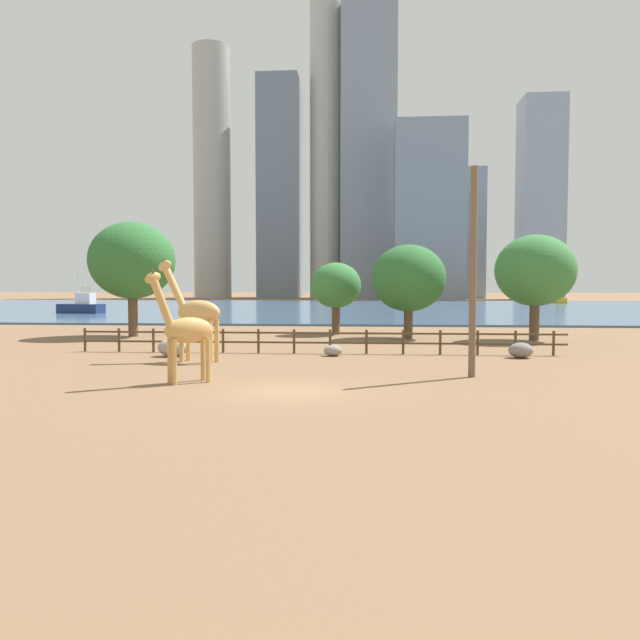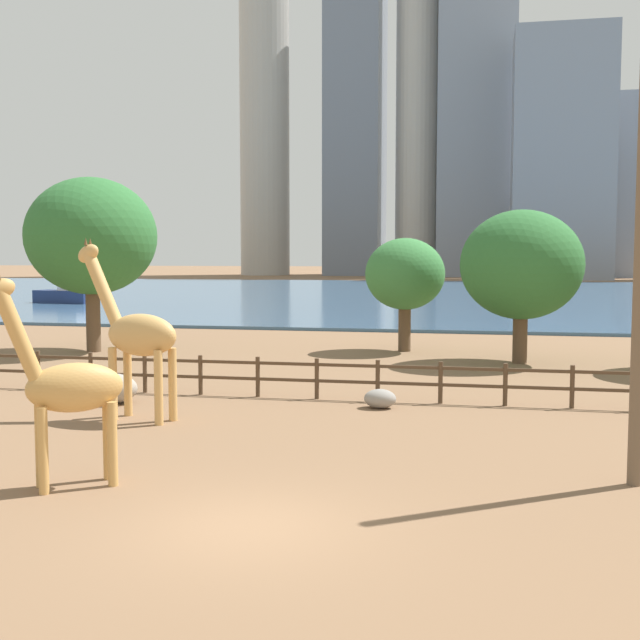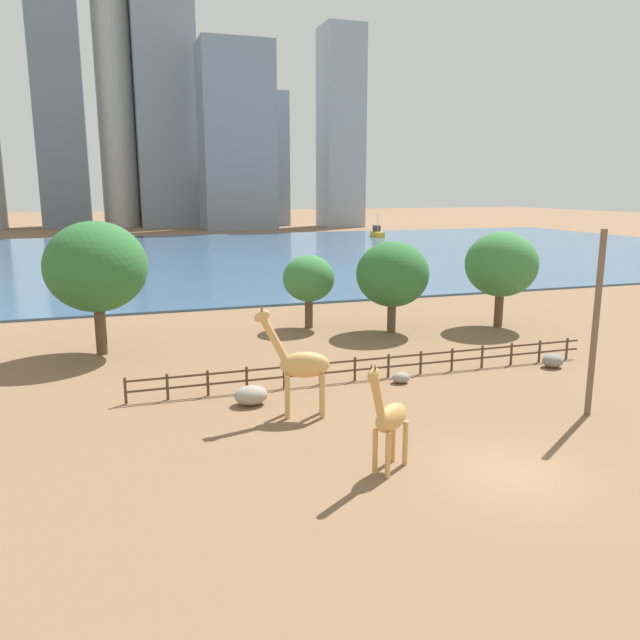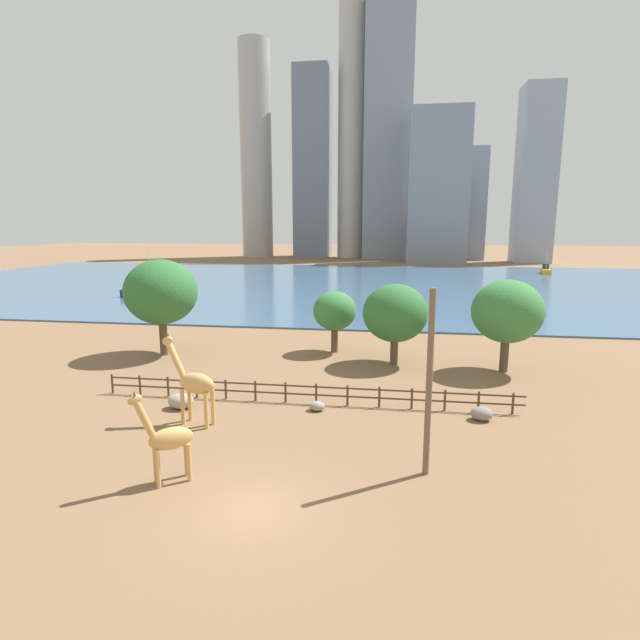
% 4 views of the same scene
% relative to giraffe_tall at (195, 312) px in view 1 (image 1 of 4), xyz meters
% --- Properties ---
extents(ground_plane, '(400.00, 400.00, 0.00)m').
position_rel_giraffe_tall_xyz_m(ground_plane, '(5.56, 72.12, -2.39)').
color(ground_plane, brown).
extents(harbor_water, '(180.00, 86.00, 0.20)m').
position_rel_giraffe_tall_xyz_m(harbor_water, '(5.56, 69.12, -2.29)').
color(harbor_water, '#3D6084').
rests_on(harbor_water, ground).
extents(giraffe_tall, '(3.45, 1.47, 5.06)m').
position_rel_giraffe_tall_xyz_m(giraffe_tall, '(0.00, 0.00, 0.00)').
color(giraffe_tall, tan).
rests_on(giraffe_tall, ground).
extents(giraffe_companion, '(2.42, 1.98, 4.32)m').
position_rel_giraffe_tall_xyz_m(giraffe_companion, '(1.43, -6.35, -0.39)').
color(giraffe_companion, tan).
rests_on(giraffe_companion, ground).
extents(utility_pole, '(0.28, 0.28, 8.36)m').
position_rel_giraffe_tall_xyz_m(utility_pole, '(12.41, -3.95, 1.79)').
color(utility_pole, brown).
rests_on(utility_pole, ground).
extents(boulder_near_fence, '(1.58, 1.23, 0.92)m').
position_rel_giraffe_tall_xyz_m(boulder_near_fence, '(-1.80, 2.15, -1.93)').
color(boulder_near_fence, gray).
rests_on(boulder_near_fence, ground).
extents(boulder_by_pole, '(1.23, 1.04, 0.78)m').
position_rel_giraffe_tall_xyz_m(boulder_by_pole, '(15.94, 2.89, -2.00)').
color(boulder_by_pole, gray).
rests_on(boulder_by_pole, ground).
extents(boulder_small, '(0.97, 0.77, 0.57)m').
position_rel_giraffe_tall_xyz_m(boulder_small, '(6.42, 2.99, -2.10)').
color(boulder_small, gray).
rests_on(boulder_small, ground).
extents(enclosure_fence, '(26.12, 0.14, 1.30)m').
position_rel_giraffe_tall_xyz_m(enclosure_fence, '(5.41, 4.12, -1.64)').
color(enclosure_fence, '#4C3826').
rests_on(enclosure_fence, ground).
extents(tree_left_large, '(3.75, 3.75, 5.35)m').
position_rel_giraffe_tall_xyz_m(tree_left_large, '(5.77, 17.22, 1.23)').
color(tree_left_large, brown).
rests_on(tree_left_large, ground).
extents(tree_center_broad, '(5.10, 5.10, 6.45)m').
position_rel_giraffe_tall_xyz_m(tree_center_broad, '(10.95, 14.04, 1.74)').
color(tree_center_broad, brown).
rests_on(tree_center_broad, ground).
extents(tree_right_tall, '(5.23, 5.23, 7.00)m').
position_rel_giraffe_tall_xyz_m(tree_right_tall, '(19.20, 13.15, 2.23)').
color(tree_right_tall, brown).
rests_on(tree_right_tall, ground).
extents(tree_left_small, '(6.07, 6.07, 8.17)m').
position_rel_giraffe_tall_xyz_m(tree_left_small, '(-8.60, 14.14, 3.02)').
color(tree_left_small, brown).
rests_on(tree_left_small, ground).
extents(boat_ferry, '(2.66, 5.45, 4.70)m').
position_rel_giraffe_tall_xyz_m(boat_ferry, '(44.89, 94.74, -1.40)').
color(boat_ferry, gold).
rests_on(boat_ferry, harbor_water).
extents(boat_sailboat, '(5.66, 7.77, 6.63)m').
position_rel_giraffe_tall_xyz_m(boat_sailboat, '(-39.28, 71.64, -1.09)').
color(boat_sailboat, gold).
rests_on(boat_sailboat, harbor_water).
extents(boat_tug, '(5.95, 3.06, 5.11)m').
position_rel_giraffe_tall_xyz_m(boat_tug, '(-27.36, 45.40, -1.34)').
color(boat_tug, navy).
rests_on(boat_tug, harbor_water).
extents(skyline_tower_needle, '(10.28, 10.60, 50.42)m').
position_rel_giraffe_tall_xyz_m(skyline_tower_needle, '(50.96, 133.63, 22.82)').
color(skyline_tower_needle, '#939EAD').
rests_on(skyline_tower_needle, ground).
extents(skyline_block_central, '(11.69, 15.60, 62.84)m').
position_rel_giraffe_tall_xyz_m(skyline_block_central, '(-18.07, 152.57, 29.03)').
color(skyline_block_central, slate).
rests_on(skyline_block_central, ground).
extents(skyline_tower_glass, '(9.27, 9.27, 84.44)m').
position_rel_giraffe_tall_xyz_m(skyline_tower_glass, '(-4.55, 150.48, 39.83)').
color(skyline_tower_glass, '#B7B2A8').
rests_on(skyline_tower_glass, ground).
extents(skyline_block_left, '(11.62, 8.26, 35.20)m').
position_rel_giraffe_tall_xyz_m(skyline_block_left, '(33.23, 144.59, 15.21)').
color(skyline_block_left, '#939EAD').
rests_on(skyline_block_left, ground).
extents(skyline_block_right, '(10.72, 10.72, 71.67)m').
position_rel_giraffe_tall_xyz_m(skyline_block_right, '(-37.55, 149.55, 33.44)').
color(skyline_block_right, '#ADA89E').
rests_on(skyline_block_right, ground).
extents(skyline_tower_short, '(15.17, 13.29, 82.21)m').
position_rel_giraffe_tall_xyz_m(skyline_tower_short, '(7.64, 146.59, 38.71)').
color(skyline_tower_short, gray).
rests_on(skyline_tower_short, ground).
extents(skyline_block_wide, '(17.39, 13.13, 44.15)m').
position_rel_giraffe_tall_xyz_m(skyline_block_wide, '(22.83, 130.95, 19.68)').
color(skyline_block_wide, gray).
rests_on(skyline_block_wide, ground).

